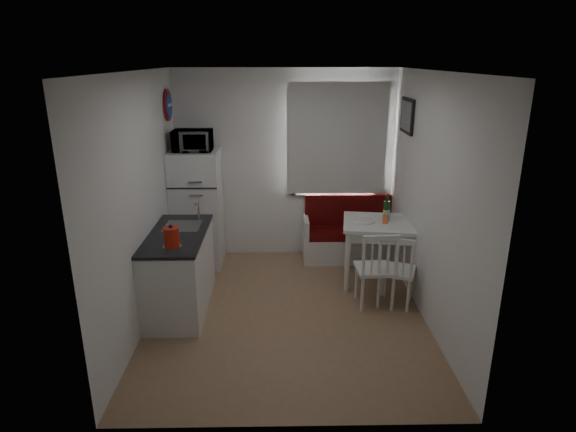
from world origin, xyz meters
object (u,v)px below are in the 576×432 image
chair_left (378,262)px  wine_bottle (387,207)px  microwave (192,141)px  kitchen_counter (180,270)px  kettle (172,237)px  chair_right (399,264)px  bench (348,239)px  fridge (197,209)px  dining_table (387,229)px

chair_left → wine_bottle: (0.24, 0.76, 0.41)m
microwave → wine_bottle: (2.43, -0.49, -0.74)m
kitchen_counter → kettle: (0.05, -0.45, 0.57)m
kitchen_counter → chair_right: 2.45m
bench → fridge: (-2.06, -0.11, 0.49)m
kettle → microwave: bearing=91.0°
chair_left → kettle: kettle is taller
kitchen_counter → chair_right: (2.45, -0.05, 0.08)m
dining_table → chair_right: chair_right is taller
bench → microwave: microwave is taller
wine_bottle → dining_table: bearing=-90.0°
dining_table → fridge: 2.51m
microwave → chair_left: bearing=-29.7°
bench → chair_right: bench is taller
chair_left → fridge: 2.56m
wine_bottle → kettle: bearing=-154.1°
dining_table → chair_left: size_ratio=2.38×
chair_left → wine_bottle: bearing=69.8°
chair_left → chair_right: (0.24, 0.00, -0.03)m
bench → chair_right: 1.47m
kettle → wine_bottle: kettle is taller
kitchen_counter → wine_bottle: size_ratio=3.93×
kitchen_counter → bench: bearing=33.0°
dining_table → fridge: bearing=173.4°
fridge → microwave: bearing=-90.0°
chair_right → microwave: bearing=173.0°
chair_right → fridge: (-2.43, 1.29, 0.25)m
microwave → bench: bearing=4.4°
bench → dining_table: 0.93m
chair_right → fridge: bearing=172.1°
kitchen_counter → chair_left: size_ratio=2.70×
microwave → wine_bottle: 2.59m
dining_table → wine_bottle: bearing=98.0°
fridge → kitchen_counter: bearing=-90.9°
microwave → kettle: size_ratio=1.99×
dining_table → chair_right: size_ratio=2.25×
kitchen_counter → fridge: size_ratio=0.84×
kitchen_counter → chair_right: bearing=-1.2°
fridge → microwave: (0.00, -0.05, 0.93)m
bench → fridge: size_ratio=0.80×
chair_right → kettle: 2.48m
fridge → wine_bottle: fridge is taller
bench → kettle: 2.82m
bench → chair_right: (0.37, -1.40, 0.24)m
chair_left → microwave: size_ratio=0.99×
kitchen_counter → microwave: bearing=89.1°
chair_left → microwave: bearing=147.6°
fridge → wine_bottle: bearing=-12.4°
fridge → chair_left: bearing=-30.7°
bench → chair_left: (0.13, -1.41, 0.26)m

